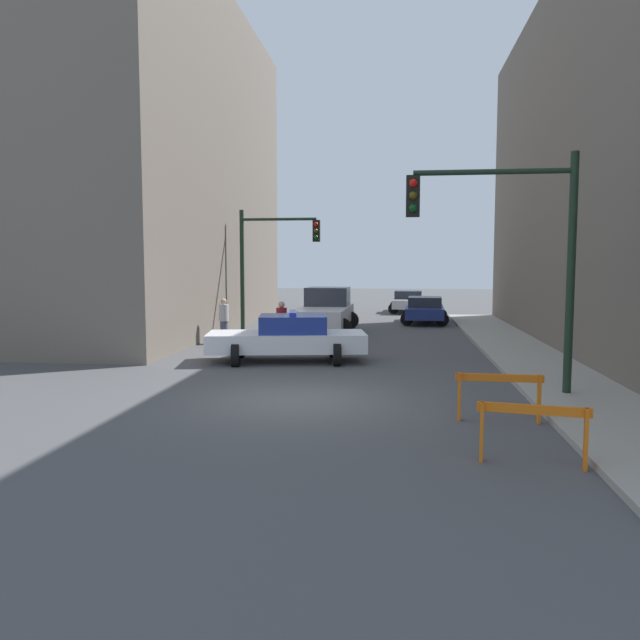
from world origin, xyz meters
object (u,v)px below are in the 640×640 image
(barrier_front, at_px, (533,424))
(pedestrian_crossing, at_px, (282,325))
(police_car, at_px, (288,338))
(parked_car_mid, at_px, (408,301))
(pedestrian_corner, at_px, (224,320))
(white_truck, at_px, (325,311))
(traffic_light_near, at_px, (516,236))
(traffic_light_far, at_px, (267,253))
(barrier_mid, at_px, (499,389))
(parked_car_near, at_px, (425,310))

(barrier_front, bearing_deg, pedestrian_crossing, 116.85)
(police_car, xyz_separation_m, parked_car_mid, (3.90, 19.62, -0.05))
(parked_car_mid, relative_size, pedestrian_corner, 2.62)
(pedestrian_crossing, bearing_deg, barrier_front, 41.10)
(police_car, relative_size, white_truck, 0.91)
(pedestrian_corner, bearing_deg, pedestrian_crossing, -39.21)
(traffic_light_near, xyz_separation_m, pedestrian_crossing, (-6.45, 6.79, -2.67))
(parked_car_mid, bearing_deg, pedestrian_corner, -112.52)
(traffic_light_far, height_order, white_truck, traffic_light_far)
(barrier_mid, bearing_deg, parked_car_mid, 92.69)
(white_truck, relative_size, parked_car_near, 1.24)
(traffic_light_near, bearing_deg, parked_car_mid, 94.50)
(white_truck, bearing_deg, pedestrian_corner, -128.30)
(traffic_light_near, relative_size, barrier_front, 3.28)
(pedestrian_corner, bearing_deg, barrier_mid, -59.87)
(traffic_light_near, xyz_separation_m, barrier_mid, (-0.65, -2.30, -2.91))
(white_truck, height_order, parked_car_mid, white_truck)
(pedestrian_crossing, height_order, barrier_mid, pedestrian_crossing)
(parked_car_mid, relative_size, barrier_mid, 2.72)
(police_car, relative_size, parked_car_near, 1.13)
(pedestrian_crossing, xyz_separation_m, pedestrian_corner, (-2.45, 1.49, 0.00))
(white_truck, xyz_separation_m, parked_car_near, (4.41, 4.69, -0.23))
(parked_car_near, xyz_separation_m, barrier_mid, (0.53, -19.31, -0.06))
(parked_car_near, xyz_separation_m, pedestrian_corner, (-7.72, -8.72, 0.19))
(barrier_front, bearing_deg, police_car, 119.77)
(pedestrian_corner, xyz_separation_m, barrier_mid, (8.25, -10.59, -0.24))
(traffic_light_far, distance_m, barrier_front, 18.64)
(white_truck, distance_m, barrier_front, 17.87)
(barrier_front, bearing_deg, traffic_light_near, 83.31)
(barrier_front, bearing_deg, barrier_mid, 91.88)
(barrier_front, bearing_deg, parked_car_mid, 92.62)
(parked_car_mid, bearing_deg, barrier_mid, -85.63)
(pedestrian_corner, relative_size, barrier_front, 1.05)
(white_truck, relative_size, barrier_front, 3.43)
(pedestrian_corner, bearing_deg, parked_car_near, 40.68)
(white_truck, distance_m, pedestrian_crossing, 5.59)
(parked_car_mid, bearing_deg, barrier_front, -85.70)
(parked_car_mid, bearing_deg, traffic_light_near, -83.82)
(traffic_light_far, height_order, barrier_front, traffic_light_far)
(traffic_light_far, distance_m, pedestrian_corner, 4.60)
(traffic_light_near, height_order, pedestrian_corner, traffic_light_near)
(traffic_light_far, relative_size, pedestrian_crossing, 3.13)
(traffic_light_near, height_order, pedestrian_crossing, traffic_light_near)
(police_car, relative_size, barrier_mid, 3.09)
(parked_car_near, relative_size, barrier_mid, 2.74)
(pedestrian_corner, bearing_deg, white_truck, 42.75)
(parked_car_near, bearing_deg, traffic_light_far, -141.23)
(pedestrian_crossing, bearing_deg, traffic_light_far, -148.95)
(parked_car_mid, xyz_separation_m, pedestrian_crossing, (-4.57, -17.11, 0.19))
(traffic_light_far, height_order, parked_car_mid, traffic_light_far)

